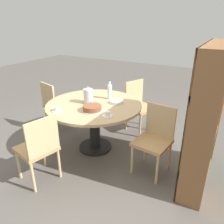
{
  "coord_description": "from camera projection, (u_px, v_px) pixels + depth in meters",
  "views": [
    {
      "loc": [
        2.47,
        1.7,
        1.91
      ],
      "look_at": [
        0.0,
        0.31,
        0.68
      ],
      "focal_mm": 35.0,
      "sensor_mm": 36.0,
      "label": 1
    }
  ],
  "objects": [
    {
      "name": "ground_plane",
      "position": [
        95.0,
        147.0,
        3.5
      ],
      "size": [
        14.0,
        14.0,
        0.0
      ],
      "primitive_type": "plane",
      "color": "#56514C"
    },
    {
      "name": "dining_table",
      "position": [
        94.0,
        113.0,
        3.26
      ],
      "size": [
        1.4,
        1.4,
        0.75
      ],
      "color": "black",
      "rests_on": "ground_plane"
    },
    {
      "name": "chair_a",
      "position": [
        39.0,
        147.0,
        2.61
      ],
      "size": [
        0.5,
        0.5,
        0.9
      ],
      "rotation": [
        0.0,
        0.0,
        6.05
      ],
      "color": "tan",
      "rests_on": "ground_plane"
    },
    {
      "name": "chair_b",
      "position": [
        155.0,
        138.0,
        2.82
      ],
      "size": [
        0.47,
        0.47,
        0.9
      ],
      "rotation": [
        0.0,
        0.0,
        7.72
      ],
      "color": "tan",
      "rests_on": "ground_plane"
    },
    {
      "name": "chair_c",
      "position": [
        139.0,
        105.0,
        3.89
      ],
      "size": [
        0.55,
        0.55,
        0.9
      ],
      "rotation": [
        0.0,
        0.0,
        9.01
      ],
      "color": "tan",
      "rests_on": "ground_plane"
    },
    {
      "name": "chair_d",
      "position": [
        56.0,
        105.0,
        3.9
      ],
      "size": [
        0.52,
        0.52,
        0.9
      ],
      "rotation": [
        0.0,
        0.0,
        10.73
      ],
      "color": "tan",
      "rests_on": "ground_plane"
    },
    {
      "name": "bookshelf",
      "position": [
        203.0,
        121.0,
        2.52
      ],
      "size": [
        1.07,
        0.28,
        1.68
      ],
      "rotation": [
        0.0,
        0.0,
        3.14
      ],
      "color": "brown",
      "rests_on": "ground_plane"
    },
    {
      "name": "coffee_pot",
      "position": [
        88.0,
        96.0,
        3.18
      ],
      "size": [
        0.13,
        0.13,
        0.26
      ],
      "color": "silver",
      "rests_on": "dining_table"
    },
    {
      "name": "water_bottle",
      "position": [
        110.0,
        91.0,
        3.35
      ],
      "size": [
        0.07,
        0.07,
        0.3
      ],
      "color": "silver",
      "rests_on": "dining_table"
    },
    {
      "name": "cake_main",
      "position": [
        92.0,
        108.0,
        2.94
      ],
      "size": [
        0.28,
        0.28,
        0.08
      ],
      "color": "silver",
      "rests_on": "dining_table"
    },
    {
      "name": "cup_a",
      "position": [
        107.0,
        114.0,
        2.79
      ],
      "size": [
        0.13,
        0.13,
        0.06
      ],
      "color": "white",
      "rests_on": "dining_table"
    },
    {
      "name": "cup_b",
      "position": [
        57.0,
        109.0,
        2.94
      ],
      "size": [
        0.13,
        0.13,
        0.06
      ],
      "color": "white",
      "rests_on": "dining_table"
    },
    {
      "name": "plate_stack",
      "position": [
        117.0,
        102.0,
        3.22
      ],
      "size": [
        0.19,
        0.19,
        0.04
      ],
      "color": "white",
      "rests_on": "dining_table"
    }
  ]
}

